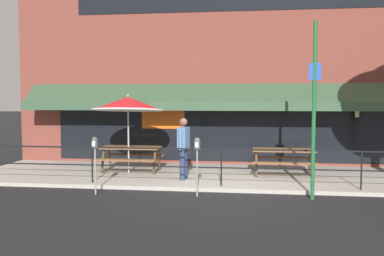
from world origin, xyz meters
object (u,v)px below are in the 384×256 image
(picnic_table_centre, at_px, (284,155))
(patio_umbrella_left, at_px, (128,104))
(street_sign_pole, at_px, (314,109))
(pedestrian_walking, at_px, (184,145))
(picnic_table_left, at_px, (131,152))
(parking_meter_far, at_px, (197,149))
(parking_meter_near, at_px, (95,148))

(picnic_table_centre, height_order, patio_umbrella_left, patio_umbrella_left)
(patio_umbrella_left, xyz_separation_m, street_sign_pole, (5.06, -2.31, -0.06))
(pedestrian_walking, bearing_deg, picnic_table_left, 148.22)
(pedestrian_walking, xyz_separation_m, parking_meter_far, (0.56, -1.55, 0.09))
(picnic_table_centre, distance_m, patio_umbrella_left, 4.85)
(picnic_table_centre, relative_size, parking_meter_far, 1.27)
(patio_umbrella_left, height_order, pedestrian_walking, patio_umbrella_left)
(picnic_table_centre, distance_m, parking_meter_far, 3.49)
(patio_umbrella_left, relative_size, parking_meter_near, 1.67)
(picnic_table_left, relative_size, street_sign_pole, 0.44)
(patio_umbrella_left, bearing_deg, picnic_table_left, 90.00)
(parking_meter_near, bearing_deg, pedestrian_walking, 40.52)
(picnic_table_centre, bearing_deg, street_sign_pole, -80.03)
(pedestrian_walking, bearing_deg, parking_meter_far, -70.07)
(parking_meter_near, bearing_deg, street_sign_pole, 1.78)
(picnic_table_centre, distance_m, pedestrian_walking, 3.03)
(picnic_table_centre, xyz_separation_m, street_sign_pole, (0.45, -2.58, 1.41))
(picnic_table_centre, height_order, parking_meter_far, parking_meter_far)
(picnic_table_left, bearing_deg, picnic_table_centre, -0.37)
(patio_umbrella_left, bearing_deg, street_sign_pole, -24.49)
(parking_meter_near, bearing_deg, picnic_table_centre, 29.97)
(picnic_table_centre, bearing_deg, pedestrian_walking, -158.92)
(street_sign_pole, bearing_deg, patio_umbrella_left, 155.51)
(pedestrian_walking, bearing_deg, parking_meter_near, -139.48)
(pedestrian_walking, relative_size, street_sign_pole, 0.42)
(parking_meter_near, distance_m, parking_meter_far, 2.50)
(pedestrian_walking, distance_m, parking_meter_far, 1.65)
(picnic_table_left, distance_m, pedestrian_walking, 2.14)
(patio_umbrella_left, distance_m, street_sign_pole, 5.56)
(picnic_table_left, distance_m, parking_meter_near, 2.81)
(picnic_table_centre, xyz_separation_m, parking_meter_far, (-2.25, -2.64, 0.44))
(picnic_table_centre, height_order, parking_meter_near, parking_meter_near)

